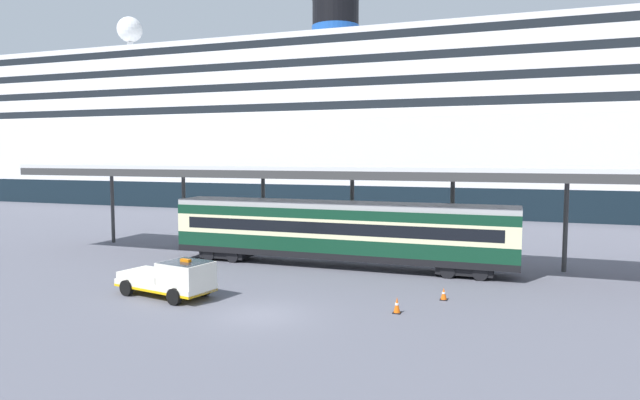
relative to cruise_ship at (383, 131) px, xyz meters
The scene contains 7 objects.
ground_plane 57.37m from the cruise_ship, 82.44° to the right, with size 400.00×400.00×0.00m, color #585965.
cruise_ship is the anchor object (origin of this frame).
platform_canopy 45.08m from the cruise_ship, 80.41° to the right, with size 46.87×5.99×6.38m.
train_carriage 46.04m from the cruise_ship, 80.50° to the right, with size 21.76×2.81×4.11m.
service_truck 55.47m from the cruise_ship, 87.92° to the right, with size 5.50×3.04×2.02m.
traffic_cone_near 53.74m from the cruise_ship, 73.74° to the right, with size 0.36×0.36×0.61m.
traffic_cone_mid 56.13m from the cruise_ship, 76.30° to the right, with size 0.36×0.36×0.74m.
Camera 1 is at (10.44, -21.54, 7.08)m, focal length 30.81 mm.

